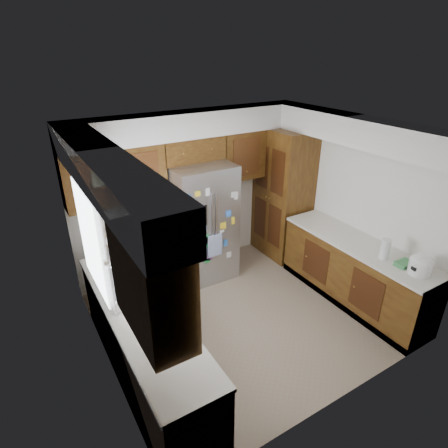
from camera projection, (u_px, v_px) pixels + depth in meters
The scene contains 12 objects.
floor at pixel (245, 315), 5.07m from camera, with size 3.60×3.60×0.00m, color gray.
room_shell at pixel (225, 181), 4.51m from camera, with size 3.64×3.24×2.52m.
left_counter_run at pixel (146, 324), 4.27m from camera, with size 1.36×3.20×0.92m.
right_counter_run at pixel (354, 274), 5.22m from camera, with size 0.63×2.25×0.92m.
pantry at pixel (283, 194), 6.19m from camera, with size 0.60×0.90×2.15m, color #3E200B.
fridge at pixel (202, 223), 5.61m from camera, with size 0.90×0.79×1.80m.
bridge_cabinet at pixel (192, 149), 5.31m from camera, with size 0.96×0.34×0.35m, color #3E200B.
fridge_top_items at pixel (185, 127), 5.12m from camera, with size 0.59×0.31×0.31m.
sink_assembly at pixel (127, 284), 4.02m from camera, with size 0.52×0.70×0.37m.
left_counter_clutter at pixel (112, 249), 4.57m from camera, with size 0.31×0.89×0.38m.
rice_cooker at pixel (421, 264), 4.28m from camera, with size 0.27×0.26×0.23m.
paper_towel at pixel (385, 249), 4.58m from camera, with size 0.11×0.11×0.26m, color white.
Camera 1 is at (-2.33, -3.30, 3.32)m, focal length 30.00 mm.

